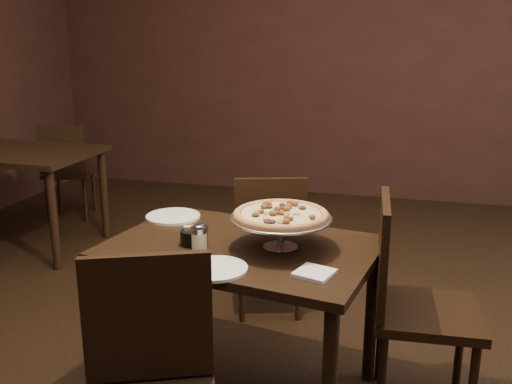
# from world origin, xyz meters

# --- Properties ---
(room) EXTENTS (6.04, 7.04, 2.84)m
(room) POSITION_xyz_m (0.06, 0.03, 1.40)
(room) COLOR black
(room) RESTS_ON ground
(dining_table) EXTENTS (1.21, 0.91, 0.69)m
(dining_table) POSITION_xyz_m (-0.06, 0.08, 0.60)
(dining_table) COLOR black
(dining_table) RESTS_ON ground
(background_table) EXTENTS (1.18, 0.79, 0.74)m
(background_table) POSITION_xyz_m (-2.20, 1.41, 0.64)
(background_table) COLOR black
(background_table) RESTS_ON ground
(pizza_stand) EXTENTS (0.42, 0.42, 0.17)m
(pizza_stand) POSITION_xyz_m (0.11, 0.08, 0.83)
(pizza_stand) COLOR #AEAEB5
(pizza_stand) RESTS_ON dining_table
(parmesan_shaker) EXTENTS (0.07, 0.07, 0.12)m
(parmesan_shaker) POSITION_xyz_m (-0.20, -0.04, 0.75)
(parmesan_shaker) COLOR beige
(parmesan_shaker) RESTS_ON dining_table
(pepper_flake_shaker) EXTENTS (0.06, 0.06, 0.11)m
(pepper_flake_shaker) POSITION_xyz_m (-0.20, -0.02, 0.74)
(pepper_flake_shaker) COLOR maroon
(pepper_flake_shaker) RESTS_ON dining_table
(packet_caddy) EXTENTS (0.10, 0.10, 0.08)m
(packet_caddy) POSITION_xyz_m (-0.26, 0.03, 0.72)
(packet_caddy) COLOR black
(packet_caddy) RESTS_ON dining_table
(napkin_stack) EXTENTS (0.16, 0.16, 0.01)m
(napkin_stack) POSITION_xyz_m (0.29, -0.16, 0.70)
(napkin_stack) COLOR white
(napkin_stack) RESTS_ON dining_table
(plate_left) EXTENTS (0.26, 0.26, 0.01)m
(plate_left) POSITION_xyz_m (-0.48, 0.35, 0.70)
(plate_left) COLOR white
(plate_left) RESTS_ON dining_table
(plate_near) EXTENTS (0.24, 0.24, 0.01)m
(plate_near) POSITION_xyz_m (-0.07, -0.21, 0.70)
(plate_near) COLOR white
(plate_near) RESTS_ON dining_table
(serving_spatula) EXTENTS (0.13, 0.13, 0.02)m
(serving_spatula) POSITION_xyz_m (-0.02, 0.04, 0.83)
(serving_spatula) COLOR #AEAEB5
(serving_spatula) RESTS_ON pizza_stand
(chair_far) EXTENTS (0.49, 0.49, 0.83)m
(chair_far) POSITION_xyz_m (-0.12, 0.81, 0.45)
(chair_far) COLOR black
(chair_far) RESTS_ON ground
(chair_side) EXTENTS (0.45, 0.45, 0.91)m
(chair_side) POSITION_xyz_m (0.64, 0.15, 0.50)
(chair_side) COLOR black
(chair_side) RESTS_ON ground
(bg_chair_far) EXTENTS (0.48, 0.48, 0.83)m
(bg_chair_far) POSITION_xyz_m (-2.22, 2.10, 0.45)
(bg_chair_far) COLOR black
(bg_chair_far) RESTS_ON ground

